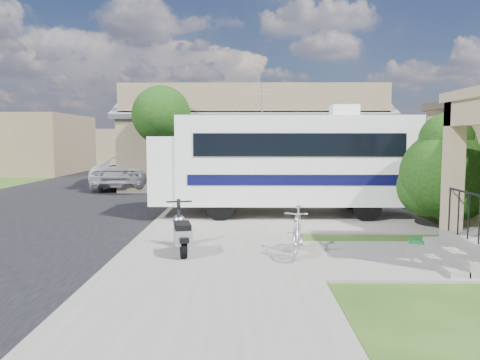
{
  "coord_description": "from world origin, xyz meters",
  "views": [
    {
      "loc": [
        -0.34,
        -10.25,
        2.47
      ],
      "look_at": [
        -0.5,
        2.5,
        1.3
      ],
      "focal_mm": 35.0,
      "sensor_mm": 36.0,
      "label": 1
    }
  ],
  "objects_px": {
    "shrub": "(446,171)",
    "scooter": "(181,234)",
    "bicycle": "(297,234)",
    "garden_hose": "(420,245)",
    "motorhome": "(285,160)",
    "van": "(152,162)",
    "pickup_truck": "(132,171)"
  },
  "relations": [
    {
      "from": "bicycle",
      "to": "garden_hose",
      "type": "bearing_deg",
      "value": 25.42
    },
    {
      "from": "van",
      "to": "garden_hose",
      "type": "bearing_deg",
      "value": -59.41
    },
    {
      "from": "bicycle",
      "to": "pickup_truck",
      "type": "relative_size",
      "value": 0.29
    },
    {
      "from": "shrub",
      "to": "scooter",
      "type": "height_order",
      "value": "shrub"
    },
    {
      "from": "shrub",
      "to": "pickup_truck",
      "type": "distance_m",
      "value": 15.14
    },
    {
      "from": "shrub",
      "to": "scooter",
      "type": "xyz_separation_m",
      "value": [
        -6.64,
        -2.82,
        -1.11
      ]
    },
    {
      "from": "scooter",
      "to": "bicycle",
      "type": "xyz_separation_m",
      "value": [
        2.39,
        -0.11,
        0.02
      ]
    },
    {
      "from": "pickup_truck",
      "to": "motorhome",
      "type": "bearing_deg",
      "value": 130.15
    },
    {
      "from": "shrub",
      "to": "scooter",
      "type": "bearing_deg",
      "value": -157.02
    },
    {
      "from": "bicycle",
      "to": "garden_hose",
      "type": "height_order",
      "value": "bicycle"
    },
    {
      "from": "shrub",
      "to": "garden_hose",
      "type": "distance_m",
      "value": 3.04
    },
    {
      "from": "scooter",
      "to": "van",
      "type": "distance_m",
      "value": 21.17
    },
    {
      "from": "van",
      "to": "bicycle",
      "type": "bearing_deg",
      "value": -66.76
    },
    {
      "from": "motorhome",
      "to": "shrub",
      "type": "relative_size",
      "value": 2.56
    },
    {
      "from": "scooter",
      "to": "garden_hose",
      "type": "xyz_separation_m",
      "value": [
        5.17,
        0.6,
        -0.37
      ]
    },
    {
      "from": "bicycle",
      "to": "shrub",
      "type": "bearing_deg",
      "value": 45.61
    },
    {
      "from": "motorhome",
      "to": "scooter",
      "type": "distance_m",
      "value": 5.79
    },
    {
      "from": "pickup_truck",
      "to": "van",
      "type": "height_order",
      "value": "van"
    },
    {
      "from": "shrub",
      "to": "scooter",
      "type": "distance_m",
      "value": 7.3
    },
    {
      "from": "shrub",
      "to": "garden_hose",
      "type": "height_order",
      "value": "shrub"
    },
    {
      "from": "motorhome",
      "to": "garden_hose",
      "type": "xyz_separation_m",
      "value": [
        2.61,
        -4.44,
        -1.64
      ]
    },
    {
      "from": "shrub",
      "to": "pickup_truck",
      "type": "height_order",
      "value": "shrub"
    },
    {
      "from": "motorhome",
      "to": "van",
      "type": "bearing_deg",
      "value": 114.79
    },
    {
      "from": "scooter",
      "to": "pickup_truck",
      "type": "distance_m",
      "value": 13.96
    },
    {
      "from": "bicycle",
      "to": "van",
      "type": "relative_size",
      "value": 0.28
    },
    {
      "from": "motorhome",
      "to": "shrub",
      "type": "xyz_separation_m",
      "value": [
        4.08,
        -2.22,
        -0.16
      ]
    },
    {
      "from": "scooter",
      "to": "pickup_truck",
      "type": "bearing_deg",
      "value": 95.1
    },
    {
      "from": "bicycle",
      "to": "van",
      "type": "height_order",
      "value": "van"
    },
    {
      "from": "shrub",
      "to": "motorhome",
      "type": "bearing_deg",
      "value": 151.46
    },
    {
      "from": "motorhome",
      "to": "bicycle",
      "type": "bearing_deg",
      "value": -91.98
    },
    {
      "from": "scooter",
      "to": "pickup_truck",
      "type": "height_order",
      "value": "pickup_truck"
    },
    {
      "from": "bicycle",
      "to": "motorhome",
      "type": "bearing_deg",
      "value": 99.22
    }
  ]
}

